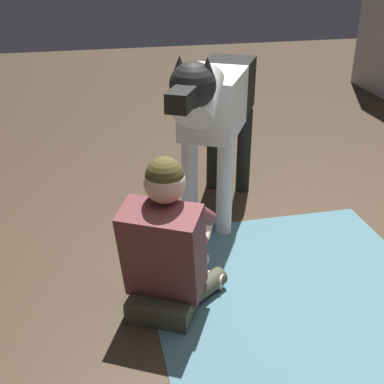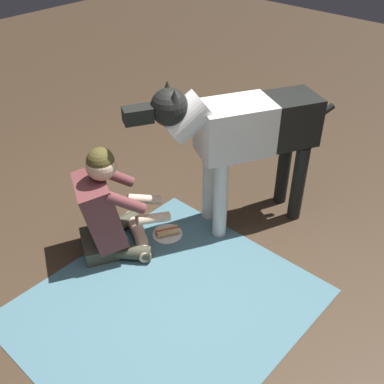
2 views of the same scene
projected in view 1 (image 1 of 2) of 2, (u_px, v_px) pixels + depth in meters
name	position (u px, v px, depth m)	size (l,w,h in m)	color
ground_plane	(300.00, 286.00, 2.98)	(14.48, 14.48, 0.00)	#3E2E1F
area_rug	(298.00, 300.00, 2.87)	(1.83, 1.62, 0.01)	slate
person_sitting_on_floor	(167.00, 249.00, 2.68)	(0.73, 0.63, 0.88)	#464735
large_dog	(216.00, 107.00, 3.37)	(1.47, 0.88, 1.26)	white
hot_dog_on_plate	(190.00, 256.00, 3.21)	(0.24, 0.24, 0.06)	white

